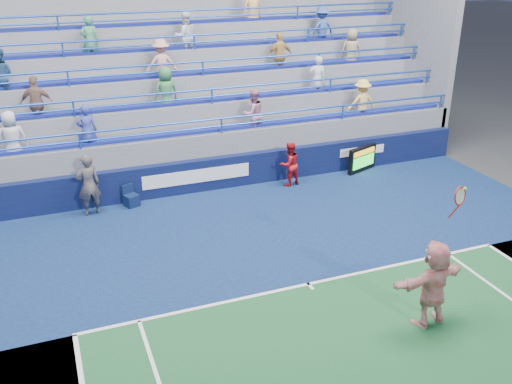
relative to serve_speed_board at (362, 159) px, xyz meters
name	(u,v)px	position (x,y,z in m)	size (l,w,h in m)	color
ground	(308,285)	(-5.09, -6.13, -0.47)	(120.00, 120.00, 0.00)	#333538
sponsor_wall	(225,172)	(-5.09, 0.37, 0.08)	(18.00, 0.32, 1.10)	#0A103B
bleacher_stand	(194,115)	(-5.09, 4.14, 1.08)	(18.00, 5.60, 6.13)	slate
serve_speed_board	(362,159)	(0.00, 0.00, 0.00)	(1.31, 0.61, 0.93)	black
judge_chair	(131,200)	(-8.30, -0.05, -0.25)	(0.51, 0.53, 0.70)	#0C193C
tennis_player	(433,283)	(-3.31, -8.41, 0.52)	(1.88, 0.78, 3.16)	white
line_judge	(89,185)	(-9.54, -0.20, 0.50)	(0.71, 0.46, 1.94)	#131635
ball_girl	(289,164)	(-2.98, -0.24, 0.29)	(0.74, 0.58, 1.52)	red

